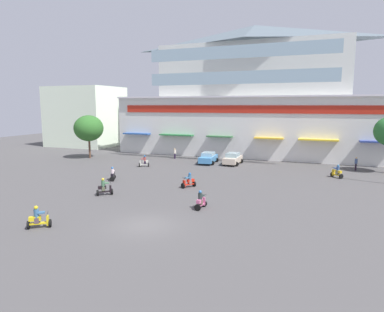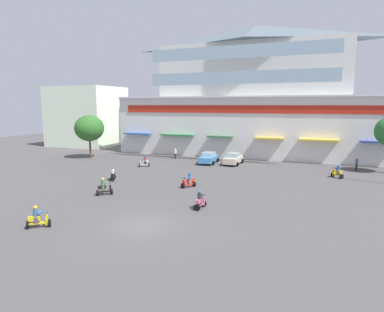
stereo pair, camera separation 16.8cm
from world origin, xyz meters
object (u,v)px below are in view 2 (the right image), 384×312
(parked_car_0, at_px, (209,158))
(scooter_rider_1, at_px, (104,188))
(parked_car_1, at_px, (233,159))
(scooter_rider_2, at_px, (144,162))
(scooter_rider_4, at_px, (189,181))
(scooter_rider_6, at_px, (38,219))
(scooter_rider_3, at_px, (200,201))
(pedestrian_0, at_px, (357,163))
(pedestrian_1, at_px, (175,153))
(scooter_rider_0, at_px, (337,172))
(scooter_rider_5, at_px, (113,175))
(plaza_tree_0, at_px, (89,128))

(parked_car_0, height_order, scooter_rider_1, scooter_rider_1)
(parked_car_1, relative_size, scooter_rider_2, 2.78)
(scooter_rider_4, height_order, scooter_rider_6, scooter_rider_6)
(parked_car_1, height_order, scooter_rider_1, parked_car_1)
(scooter_rider_3, height_order, scooter_rider_6, scooter_rider_6)
(parked_car_0, height_order, pedestrian_0, pedestrian_0)
(scooter_rider_2, relative_size, pedestrian_1, 0.98)
(parked_car_0, height_order, scooter_rider_3, parked_car_0)
(parked_car_0, xyz_separation_m, pedestrian_0, (18.56, 1.60, 0.18))
(scooter_rider_0, distance_m, scooter_rider_5, 24.58)
(scooter_rider_1, bearing_deg, scooter_rider_2, 104.64)
(parked_car_1, relative_size, scooter_rider_3, 2.80)
(scooter_rider_0, xyz_separation_m, scooter_rider_4, (-13.67, -10.06, -0.03))
(scooter_rider_5, xyz_separation_m, pedestrian_1, (0.19, 15.97, 0.26))
(parked_car_1, relative_size, scooter_rider_6, 2.76)
(pedestrian_0, bearing_deg, scooter_rider_0, -113.28)
(plaza_tree_0, bearing_deg, scooter_rider_3, -36.59)
(scooter_rider_4, relative_size, pedestrian_1, 0.98)
(scooter_rider_5, distance_m, scooter_rider_6, 14.29)
(scooter_rider_0, relative_size, scooter_rider_1, 0.95)
(plaza_tree_0, relative_size, parked_car_1, 1.54)
(scooter_rider_2, height_order, scooter_rider_4, scooter_rider_2)
(scooter_rider_3, bearing_deg, parked_car_0, 106.65)
(parked_car_0, relative_size, pedestrian_0, 2.67)
(plaza_tree_0, bearing_deg, scooter_rider_2, -17.22)
(parked_car_0, bearing_deg, scooter_rider_0, -13.07)
(scooter_rider_6, distance_m, pedestrian_1, 29.99)
(pedestrian_1, bearing_deg, scooter_rider_1, -83.13)
(scooter_rider_6, bearing_deg, pedestrian_1, 96.57)
(scooter_rider_4, xyz_separation_m, pedestrian_0, (15.98, 15.43, 0.36))
(scooter_rider_1, height_order, pedestrian_1, scooter_rider_1)
(scooter_rider_4, height_order, pedestrian_1, pedestrian_1)
(scooter_rider_3, xyz_separation_m, scooter_rider_6, (-8.52, -7.71, -0.00))
(parked_car_1, bearing_deg, parked_car_0, -173.41)
(scooter_rider_2, distance_m, scooter_rider_5, 8.42)
(scooter_rider_4, bearing_deg, plaza_tree_0, 150.31)
(plaza_tree_0, height_order, scooter_rider_0, plaza_tree_0)
(parked_car_1, relative_size, scooter_rider_0, 2.80)
(scooter_rider_4, bearing_deg, pedestrian_1, 118.19)
(plaza_tree_0, relative_size, scooter_rider_1, 4.11)
(scooter_rider_1, distance_m, scooter_rider_4, 8.04)
(scooter_rider_3, bearing_deg, pedestrian_1, 118.42)
(scooter_rider_1, height_order, scooter_rider_4, scooter_rider_1)
(scooter_rider_0, height_order, scooter_rider_5, scooter_rider_0)
(scooter_rider_3, distance_m, scooter_rider_5, 13.59)
(scooter_rider_4, xyz_separation_m, scooter_rider_6, (-5.13, -13.81, 0.01))
(scooter_rider_2, bearing_deg, pedestrian_0, 15.40)
(scooter_rider_0, bearing_deg, scooter_rider_3, -122.48)
(scooter_rider_0, relative_size, scooter_rider_4, 1.00)
(scooter_rider_5, bearing_deg, scooter_rider_0, 24.14)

